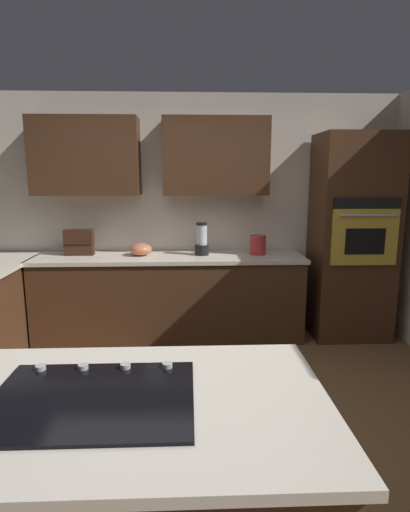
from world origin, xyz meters
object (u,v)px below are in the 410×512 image
cooktop (93,398)px  kettle (258,245)px  mixing_bowl (141,249)px  spice_rack (79,242)px  wall_oven (352,238)px  blender (202,241)px

cooktop → kettle: kettle is taller
mixing_bowl → spice_rack: bearing=-3.6°
spice_rack → mixing_bowl: bearing=176.4°
wall_oven → cooktop: bearing=53.2°
cooktop → kettle: bearing=-111.1°
mixing_bowl → kettle: kettle is taller
blender → kettle: 0.60m
spice_rack → wall_oven: bearing=178.3°
blender → spice_rack: size_ratio=1.15×
wall_oven → cooktop: 3.52m
wall_oven → cooktop: (2.11, 2.82, -0.17)m
wall_oven → mixing_bowl: size_ratio=9.08×
mixing_bowl → spice_rack: size_ratio=0.79×
wall_oven → kettle: wall_oven is taller
cooktop → mixing_bowl: (0.14, -2.86, 0.06)m
blender → kettle: bearing=180.0°
blender → mixing_bowl: bearing=0.0°
cooktop → kettle: size_ratio=3.68×
cooktop → mixing_bowl: bearing=-87.1°
wall_oven → mixing_bowl: wall_oven is taller
mixing_bowl → spice_rack: spice_rack is taller
blender → kettle: blender is taller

